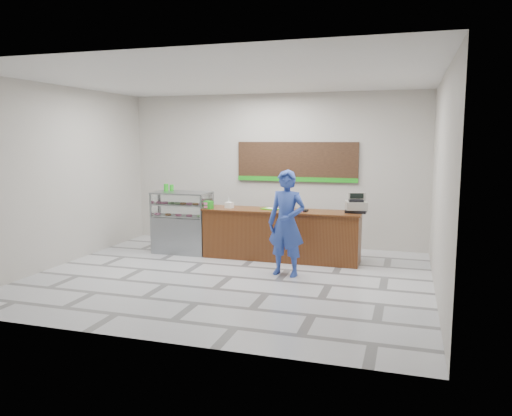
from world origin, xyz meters
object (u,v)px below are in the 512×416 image
(sales_counter, at_px, (281,235))
(cash_register, at_px, (356,205))
(serving_tray, at_px, (271,209))
(customer, at_px, (287,223))
(display_case, at_px, (182,222))

(sales_counter, xyz_separation_m, cash_register, (1.50, 0.13, 0.66))
(serving_tray, bearing_deg, customer, -45.33)
(serving_tray, relative_size, customer, 0.22)
(sales_counter, distance_m, serving_tray, 0.57)
(serving_tray, bearing_deg, cash_register, 20.10)
(sales_counter, xyz_separation_m, customer, (0.39, -1.13, 0.45))
(display_case, bearing_deg, serving_tray, 1.10)
(cash_register, distance_m, serving_tray, 1.73)
(sales_counter, relative_size, serving_tray, 7.87)
(serving_tray, height_order, customer, customer)
(display_case, height_order, serving_tray, display_case)
(sales_counter, xyz_separation_m, serving_tray, (-0.22, 0.04, 0.52))
(display_case, xyz_separation_m, serving_tray, (2.00, 0.04, 0.36))
(display_case, height_order, customer, customer)
(serving_tray, bearing_deg, display_case, -161.79)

